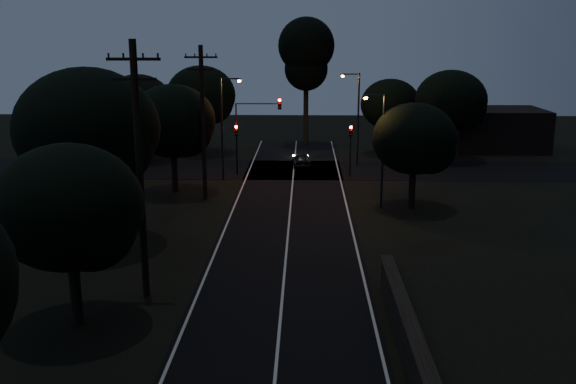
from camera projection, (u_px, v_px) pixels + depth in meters
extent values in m
cube|color=black|center=(287.00, 245.00, 34.90)|extent=(8.00, 70.00, 0.02)
cube|color=black|center=(294.00, 170.00, 54.32)|extent=(60.00, 8.00, 0.02)
cube|color=beige|center=(287.00, 245.00, 34.90)|extent=(0.12, 70.00, 0.01)
cube|color=beige|center=(218.00, 244.00, 35.00)|extent=(0.12, 70.00, 0.01)
cube|color=beige|center=(356.00, 245.00, 34.80)|extent=(0.12, 70.00, 0.01)
cylinder|color=black|center=(140.00, 173.00, 26.95)|extent=(0.30, 0.30, 11.00)
cube|color=black|center=(133.00, 59.00, 25.83)|extent=(2.20, 0.12, 0.12)
cube|color=black|center=(134.00, 79.00, 26.02)|extent=(1.80, 0.12, 0.12)
cylinder|color=black|center=(203.00, 124.00, 43.52)|extent=(0.30, 0.30, 10.50)
cube|color=black|center=(201.00, 57.00, 42.45)|extent=(2.20, 0.12, 0.12)
cube|color=black|center=(201.00, 69.00, 42.64)|extent=(1.80, 0.12, 0.12)
cylinder|color=black|center=(76.00, 293.00, 25.09)|extent=(0.44, 0.44, 2.68)
ellipsoid|color=black|center=(68.00, 207.00, 24.26)|extent=(5.70, 5.70, 4.84)
sphere|color=black|center=(91.00, 226.00, 23.82)|extent=(3.42, 3.42, 3.42)
cylinder|color=black|center=(94.00, 213.00, 34.76)|extent=(0.44, 0.44, 3.51)
ellipsoid|color=black|center=(87.00, 129.00, 33.67)|extent=(7.58, 7.58, 6.44)
sphere|color=black|center=(109.00, 145.00, 33.08)|extent=(4.55, 4.55, 4.55)
cylinder|color=black|center=(175.00, 172.00, 46.43)|extent=(0.44, 0.44, 2.88)
ellipsoid|color=black|center=(172.00, 121.00, 45.54)|extent=(6.15, 6.15, 5.22)
sphere|color=black|center=(186.00, 131.00, 45.06)|extent=(3.69, 3.69, 3.69)
cylinder|color=black|center=(202.00, 137.00, 61.95)|extent=(0.44, 0.44, 3.07)
ellipsoid|color=black|center=(201.00, 95.00, 61.00)|extent=(6.59, 6.59, 5.60)
sphere|color=black|center=(212.00, 103.00, 60.48)|extent=(3.95, 3.95, 3.95)
cylinder|color=black|center=(141.00, 144.00, 58.23)|extent=(0.44, 0.44, 2.89)
ellipsoid|color=black|center=(138.00, 103.00, 57.33)|extent=(6.09, 6.09, 5.18)
sphere|color=black|center=(149.00, 111.00, 56.86)|extent=(3.65, 3.65, 3.65)
cylinder|color=black|center=(389.00, 140.00, 61.53)|extent=(0.44, 0.44, 2.62)
ellipsoid|color=black|center=(390.00, 104.00, 60.71)|extent=(5.64, 5.64, 4.79)
sphere|color=black|center=(401.00, 111.00, 60.27)|extent=(3.38, 3.38, 3.38)
cylinder|color=black|center=(448.00, 143.00, 58.44)|extent=(0.44, 0.44, 3.00)
ellipsoid|color=black|center=(451.00, 100.00, 57.51)|extent=(6.41, 6.41, 5.45)
sphere|color=black|center=(465.00, 108.00, 57.01)|extent=(3.84, 3.84, 3.84)
cylinder|color=black|center=(412.00, 189.00, 42.15)|extent=(0.44, 0.44, 2.57)
ellipsoid|color=black|center=(414.00, 139.00, 41.35)|extent=(5.46, 5.46, 4.64)
sphere|color=black|center=(430.00, 149.00, 40.93)|extent=(3.28, 3.28, 3.28)
cylinder|color=black|center=(306.00, 110.00, 66.06)|extent=(0.50, 0.50, 7.11)
sphere|color=black|center=(306.00, 46.00, 64.50)|extent=(5.69, 5.69, 5.69)
sphere|color=black|center=(306.00, 69.00, 65.06)|extent=(4.39, 4.39, 4.39)
cube|color=black|center=(96.00, 127.00, 64.03)|extent=(10.00, 8.00, 4.40)
cube|color=black|center=(496.00, 129.00, 63.99)|extent=(9.00, 7.00, 4.00)
cylinder|color=black|center=(237.00, 155.00, 52.12)|extent=(0.12, 0.12, 3.20)
cube|color=black|center=(236.00, 130.00, 51.63)|extent=(0.28, 0.22, 0.90)
sphere|color=#FF0705|center=(236.00, 127.00, 51.43)|extent=(0.22, 0.22, 0.22)
cylinder|color=black|center=(350.00, 156.00, 51.87)|extent=(0.12, 0.12, 3.20)
cube|color=black|center=(351.00, 131.00, 51.38)|extent=(0.28, 0.22, 0.90)
sphere|color=#FF0705|center=(351.00, 127.00, 51.18)|extent=(0.22, 0.22, 0.22)
cylinder|color=black|center=(237.00, 144.00, 51.90)|extent=(0.12, 0.12, 5.00)
cube|color=black|center=(280.00, 104.00, 51.02)|extent=(0.28, 0.22, 0.90)
sphere|color=#FF0705|center=(280.00, 100.00, 50.82)|extent=(0.22, 0.22, 0.22)
cube|color=black|center=(258.00, 104.00, 51.07)|extent=(3.50, 0.08, 0.08)
cylinder|color=black|center=(222.00, 130.00, 49.62)|extent=(0.16, 0.16, 8.00)
cube|color=black|center=(230.00, 79.00, 48.67)|extent=(1.40, 0.10, 0.10)
cube|color=black|center=(239.00, 79.00, 48.67)|extent=(0.35, 0.22, 0.12)
sphere|color=orange|center=(239.00, 81.00, 48.69)|extent=(0.26, 0.26, 0.26)
cylinder|color=black|center=(358.00, 120.00, 55.16)|extent=(0.16, 0.16, 8.00)
cube|color=black|center=(351.00, 74.00, 54.24)|extent=(1.40, 0.10, 0.10)
cube|color=black|center=(343.00, 75.00, 54.27)|extent=(0.35, 0.22, 0.12)
sphere|color=orange|center=(343.00, 76.00, 54.30)|extent=(0.26, 0.26, 0.26)
cylinder|color=black|center=(383.00, 152.00, 41.62)|extent=(0.16, 0.16, 7.50)
cube|color=black|center=(375.00, 95.00, 40.76)|extent=(1.20, 0.10, 0.10)
cube|color=black|center=(366.00, 96.00, 40.79)|extent=(0.35, 0.22, 0.12)
sphere|color=orange|center=(366.00, 98.00, 40.81)|extent=(0.26, 0.26, 0.26)
imported|color=black|center=(302.00, 160.00, 55.43)|extent=(1.75, 3.78, 1.25)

